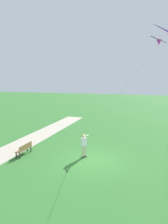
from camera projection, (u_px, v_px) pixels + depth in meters
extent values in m
plane|color=#33702D|center=(92.00, 160.00, 13.18)|extent=(120.00, 120.00, 0.00)
cube|color=#232328|center=(85.00, 156.00, 13.72)|extent=(0.26, 0.24, 0.06)
cylinder|color=beige|center=(85.00, 151.00, 13.66)|extent=(0.14, 0.14, 0.82)
cube|color=#232328|center=(83.00, 157.00, 13.59)|extent=(0.26, 0.24, 0.06)
cylinder|color=beige|center=(83.00, 152.00, 13.53)|extent=(0.14, 0.14, 0.82)
cube|color=white|center=(84.00, 142.00, 13.47)|extent=(0.42, 0.45, 0.60)
sphere|color=tan|center=(84.00, 136.00, 13.39)|extent=(0.22, 0.22, 0.22)
ellipsoid|color=tan|center=(84.00, 135.00, 13.40)|extent=(0.32, 0.32, 0.13)
cylinder|color=white|center=(87.00, 137.00, 13.26)|extent=(0.29, 0.55, 0.43)
cylinder|color=white|center=(85.00, 137.00, 13.17)|extent=(0.56, 0.19, 0.43)
sphere|color=tan|center=(87.00, 136.00, 13.06)|extent=(0.10, 0.10, 0.10)
pyramid|color=purple|center=(150.00, 35.00, 7.99)|extent=(1.56, 1.99, 0.56)
cone|color=#E02D9E|center=(159.00, 42.00, 7.77)|extent=(0.27, 0.27, 0.22)
cylinder|color=black|center=(159.00, 40.00, 7.76)|extent=(0.76, 1.54, 0.02)
cylinder|color=silver|center=(114.00, 101.00, 10.42)|extent=(4.10, 3.39, 5.44)
cube|color=olive|center=(24.00, 149.00, 14.02)|extent=(0.51, 1.52, 0.05)
cube|color=olive|center=(26.00, 147.00, 13.92)|extent=(0.11, 1.50, 0.40)
cube|color=#2D2D33|center=(16.00, 155.00, 13.49)|extent=(0.06, 0.06, 0.45)
cube|color=#2D2D33|center=(20.00, 156.00, 13.38)|extent=(0.06, 0.06, 0.45)
cube|color=#2D2D33|center=(27.00, 149.00, 14.73)|extent=(0.06, 0.06, 0.45)
cube|color=#2D2D33|center=(31.00, 149.00, 14.63)|extent=(0.06, 0.06, 0.45)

